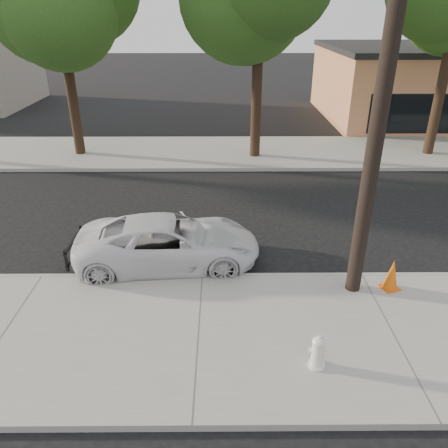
{
  "coord_description": "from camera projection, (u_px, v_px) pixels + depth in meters",
  "views": [
    {
      "loc": [
        0.48,
        -11.32,
        6.13
      ],
      "look_at": [
        0.55,
        -0.96,
        1.0
      ],
      "focal_mm": 35.0,
      "sensor_mm": 36.0,
      "label": 1
    }
  ],
  "objects": [
    {
      "name": "fire_hydrant",
      "position": [
        318.0,
        353.0,
        7.99
      ],
      "size": [
        0.36,
        0.32,
        0.66
      ],
      "rotation": [
        0.0,
        0.0,
        -0.36
      ],
      "color": "silver",
      "rests_on": "near_sidewalk"
    },
    {
      "name": "far_sidewalk",
      "position": [
        211.0,
        152.0,
        20.44
      ],
      "size": [
        90.0,
        5.0,
        0.15
      ],
      "primitive_type": "cube",
      "color": "gray",
      "rests_on": "ground"
    },
    {
      "name": "curb_near",
      "position": [
        202.0,
        277.0,
        10.94
      ],
      "size": [
        90.0,
        0.12,
        0.16
      ],
      "primitive_type": "cube",
      "color": "#9E9B93",
      "rests_on": "ground"
    },
    {
      "name": "ground",
      "position": [
        205.0,
        240.0,
        12.86
      ],
      "size": [
        120.0,
        120.0,
        0.0
      ],
      "primitive_type": "plane",
      "color": "black",
      "rests_on": "ground"
    },
    {
      "name": "police_cruiser",
      "position": [
        169.0,
        242.0,
        11.38
      ],
      "size": [
        4.89,
        2.56,
        1.31
      ],
      "primitive_type": "imported",
      "rotation": [
        0.0,
        0.0,
        1.65
      ],
      "color": "silver",
      "rests_on": "ground"
    },
    {
      "name": "traffic_cone",
      "position": [
        392.0,
        275.0,
        10.23
      ],
      "size": [
        0.51,
        0.51,
        0.76
      ],
      "rotation": [
        0.0,
        0.0,
        0.39
      ],
      "color": "#E15C0B",
      "rests_on": "near_sidewalk"
    },
    {
      "name": "near_sidewalk",
      "position": [
        198.0,
        336.0,
        8.97
      ],
      "size": [
        90.0,
        4.4,
        0.15
      ],
      "primitive_type": "cube",
      "color": "gray",
      "rests_on": "ground"
    },
    {
      "name": "tree_b",
      "position": [
        62.0,
        8.0,
        17.31
      ],
      "size": [
        4.34,
        4.2,
        8.45
      ],
      "color": "black",
      "rests_on": "far_sidewalk"
    },
    {
      "name": "utility_pole",
      "position": [
        383.0,
        91.0,
        8.38
      ],
      "size": [
        1.4,
        0.34,
        9.0
      ],
      "color": "black",
      "rests_on": "near_sidewalk"
    }
  ]
}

